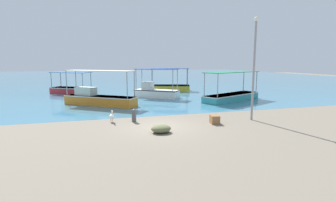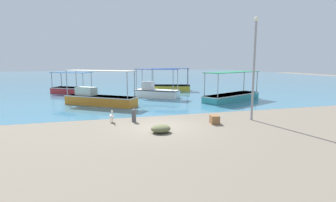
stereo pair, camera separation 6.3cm
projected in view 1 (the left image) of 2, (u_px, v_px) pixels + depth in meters
ground at (161, 127)px, 15.36m from camera, size 120.00×120.00×0.00m
harbor_water at (108, 77)px, 60.90m from camera, size 110.00×90.00×0.00m
fishing_boat_far_left at (72, 89)px, 30.91m from camera, size 5.07×4.27×2.52m
fishing_boat_near_right at (156, 91)px, 27.59m from camera, size 4.69×4.14×3.00m
fishing_boat_center at (99, 98)px, 22.84m from camera, size 6.20×5.21×3.02m
fishing_boat_near_left at (170, 86)px, 34.26m from camera, size 5.44×3.26×2.89m
fishing_boat_far_right at (232, 95)px, 25.42m from camera, size 7.01×4.56×2.79m
pelican at (112, 116)px, 16.42m from camera, size 0.36×0.81×0.80m
lamp_post at (254, 64)px, 16.64m from camera, size 0.28×0.28×6.54m
mooring_bollard at (134, 115)px, 16.52m from camera, size 0.29×0.29×0.83m
net_pile at (161, 129)px, 14.09m from camera, size 1.08×0.91×0.44m
cargo_crate at (215, 119)px, 16.12m from camera, size 0.62×0.76×0.51m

